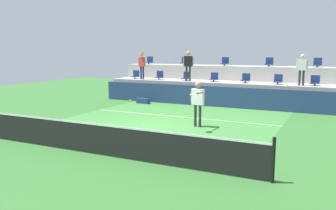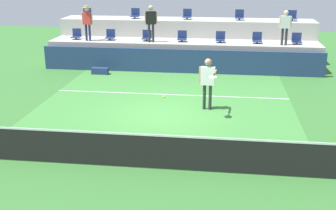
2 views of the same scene
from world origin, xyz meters
name	(u,v)px [view 2 (image 2 of 2)]	position (x,y,z in m)	size (l,w,h in m)	color
ground_plane	(162,115)	(0.00, 0.00, 0.00)	(40.00, 40.00, 0.00)	#336B2D
court_inner_paint	(166,106)	(0.00, 1.00, 0.00)	(9.00, 10.00, 0.01)	#3D7F38
court_service_line	(171,95)	(0.00, 2.40, 0.01)	(9.00, 0.06, 0.00)	white
tennis_net	(138,149)	(0.00, -4.00, 0.50)	(10.48, 0.08, 1.07)	black
sponsor_backboard	(180,61)	(0.00, 6.00, 0.55)	(13.00, 0.16, 1.10)	navy
seating_tier_lower	(183,54)	(0.00, 7.30, 0.62)	(13.00, 1.80, 1.25)	#ADAAA3
seating_tier_upper	(186,39)	(0.00, 9.10, 1.05)	(13.00, 1.80, 2.10)	#ADAAA3
stadium_chair_lower_far_left	(76,35)	(-5.32, 7.23, 1.46)	(0.44, 0.40, 0.52)	#2D2D33
stadium_chair_lower_left	(110,36)	(-3.59, 7.23, 1.46)	(0.44, 0.40, 0.52)	#2D2D33
stadium_chair_lower_mid_left	(147,36)	(-1.77, 7.23, 1.46)	(0.44, 0.40, 0.52)	#2D2D33
stadium_chair_lower_center	(182,37)	(-0.05, 7.23, 1.46)	(0.44, 0.40, 0.52)	#2D2D33
stadium_chair_lower_mid_right	(220,38)	(1.79, 7.23, 1.46)	(0.44, 0.40, 0.52)	#2D2D33
stadium_chair_lower_right	(257,39)	(3.51, 7.23, 1.46)	(0.44, 0.40, 0.52)	#2D2D33
stadium_chair_lower_far_right	(297,39)	(5.33, 7.23, 1.46)	(0.44, 0.40, 0.52)	#2D2D33
stadium_chair_upper_far_left	(87,13)	(-5.30, 9.03, 2.31)	(0.44, 0.40, 0.52)	#2D2D33
stadium_chair_upper_left	(135,14)	(-2.69, 9.03, 2.31)	(0.44, 0.40, 0.52)	#2D2D33
stadium_chair_upper_center	(187,15)	(0.03, 9.03, 2.31)	(0.44, 0.40, 0.52)	#2D2D33
stadium_chair_upper_right	(239,16)	(2.69, 9.03, 2.31)	(0.44, 0.40, 0.52)	#2D2D33
stadium_chair_upper_far_right	(292,16)	(5.29, 9.03, 2.31)	(0.44, 0.40, 0.52)	#2D2D33
tennis_player	(208,79)	(1.48, 0.78, 1.11)	(0.65, 1.26, 1.80)	#2D2D33
spectator_with_hat	(87,20)	(-4.59, 6.85, 2.27)	(0.57, 0.45, 1.67)	navy
spectator_leaning_on_rail	(151,20)	(-1.49, 6.85, 2.30)	(0.60, 0.28, 1.73)	#2D2D33
spectator_in_grey	(285,25)	(4.70, 6.85, 2.19)	(0.56, 0.22, 1.58)	#2D2D33
tennis_ball	(164,97)	(0.42, -2.44, 1.40)	(0.07, 0.07, 0.07)	#CCE033
equipment_bag	(100,71)	(-3.62, 5.26, 0.15)	(0.76, 0.28, 0.30)	navy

